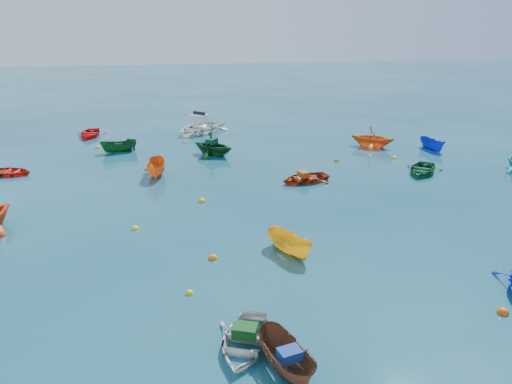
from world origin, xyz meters
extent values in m
plane|color=#0A3A4B|center=(0.00, 0.00, 0.00)|extent=(160.00, 160.00, 0.00)
imported|color=beige|center=(-2.41, -7.08, 0.00)|extent=(2.92, 3.39, 0.59)
imported|color=brown|center=(-1.43, -8.33, 0.00)|extent=(1.62, 2.80, 1.02)
imported|color=yellow|center=(0.30, -1.42, 0.00)|extent=(1.99, 2.70, 0.98)
imported|color=#135428|center=(10.80, 7.84, 0.00)|extent=(3.63, 3.79, 0.64)
imported|color=red|center=(-14.04, 11.67, 0.00)|extent=(3.17, 2.60, 0.57)
imported|color=orange|center=(-5.19, 10.02, 0.00)|extent=(1.21, 2.88, 1.09)
imported|color=#0F4419|center=(-1.45, 14.01, 0.00)|extent=(3.98, 3.93, 1.58)
imported|color=#A22E0D|center=(3.28, 7.42, 0.00)|extent=(3.40, 2.83, 0.61)
imported|color=#0F28BC|center=(14.15, 12.87, 0.00)|extent=(1.32, 2.54, 0.94)
imported|color=red|center=(-10.62, 21.19, 0.00)|extent=(2.36, 3.24, 0.66)
imported|color=orange|center=(10.19, 14.31, 0.00)|extent=(4.04, 3.93, 1.62)
imported|color=#104619|center=(-7.91, 15.94, 0.00)|extent=(2.69, 1.58, 0.98)
imported|color=white|center=(-1.92, 21.12, 0.00)|extent=(5.94, 6.02, 1.62)
cube|color=#124817|center=(-2.37, -6.98, 0.47)|extent=(0.86, 0.76, 0.34)
cube|color=navy|center=(-1.39, -8.47, 0.66)|extent=(0.70, 0.59, 0.29)
cube|color=#114426|center=(-1.53, 14.08, 0.97)|extent=(0.91, 0.93, 0.36)
cube|color=#BC5013|center=(3.19, 7.39, 0.46)|extent=(0.65, 0.76, 0.31)
sphere|color=orange|center=(-2.84, -1.38, 0.00)|extent=(0.38, 0.38, 0.38)
sphere|color=gold|center=(-3.86, -3.86, 0.00)|extent=(0.29, 0.29, 0.29)
sphere|color=#DA490B|center=(6.17, -6.80, 0.00)|extent=(0.39, 0.39, 0.39)
sphere|color=yellow|center=(-6.06, 2.11, 0.00)|extent=(0.34, 0.34, 0.34)
sphere|color=#D16A0B|center=(-5.85, 11.29, 0.00)|extent=(0.31, 0.31, 0.31)
sphere|color=gold|center=(-2.84, 5.12, 0.00)|extent=(0.39, 0.39, 0.39)
sphere|color=#FD5A0D|center=(3.81, 7.65, 0.00)|extent=(0.30, 0.30, 0.30)
sphere|color=yellow|center=(-9.57, 17.37, 0.00)|extent=(0.38, 0.38, 0.38)
sphere|color=orange|center=(6.47, 11.20, 0.00)|extent=(0.38, 0.38, 0.38)
sphere|color=yellow|center=(10.52, 11.13, 0.00)|extent=(0.33, 0.33, 0.33)
camera|label=1|loc=(-4.13, -19.20, 9.23)|focal=35.00mm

